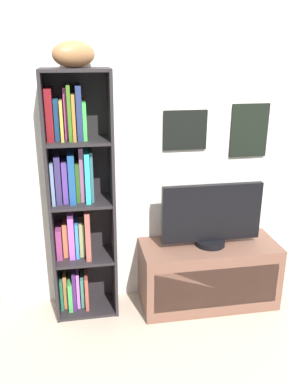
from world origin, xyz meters
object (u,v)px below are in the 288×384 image
at_px(football, 74,54).
at_px(bookshelf, 76,197).
at_px(tv_stand, 208,274).
at_px(television, 212,216).

bearing_deg(football, bookshelf, 138.39).
xyz_separation_m(bookshelf, tv_stand, (0.95, -0.10, -0.64)).
bearing_deg(football, television, -4.10).
bearing_deg(bookshelf, football, -41.61).
relative_size(football, television, 0.39).
bearing_deg(television, bookshelf, 174.13).
bearing_deg(tv_stand, television, 90.00).
distance_m(bookshelf, tv_stand, 1.15).
xyz_separation_m(bookshelf, television, (0.95, -0.10, -0.16)).
distance_m(football, tv_stand, 1.82).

